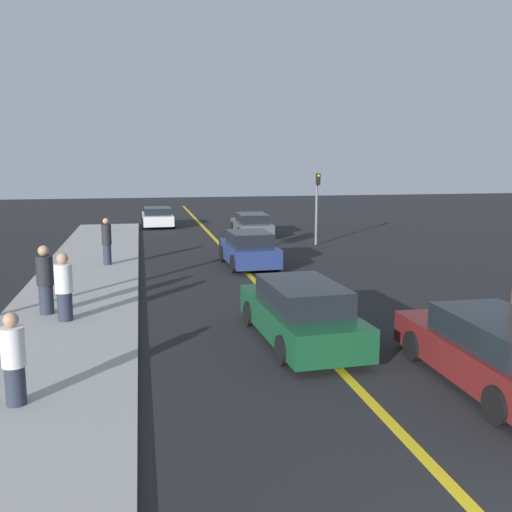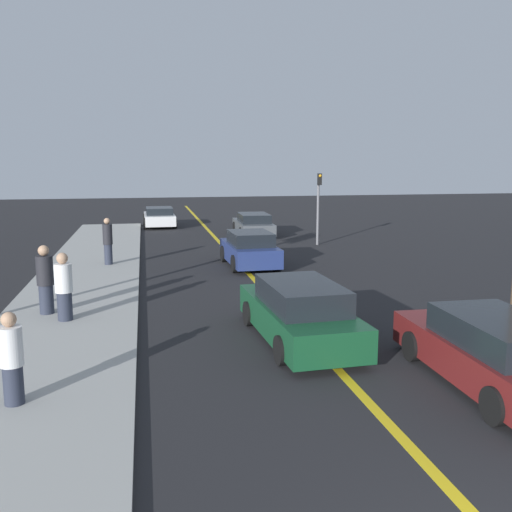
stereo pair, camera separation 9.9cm
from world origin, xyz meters
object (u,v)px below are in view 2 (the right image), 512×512
at_px(car_ahead_center, 299,313).
at_px(car_far_distant, 250,249).
at_px(car_oncoming_far, 159,217).
at_px(car_near_right_lane, 493,353).
at_px(pedestrian_by_sign, 108,241).
at_px(pedestrian_far_standing, 45,280).
at_px(pedestrian_mid_group, 64,287).
at_px(traffic_light, 318,201).
at_px(car_parked_left_lot, 253,224).
at_px(pedestrian_near_curb, 12,359).

bearing_deg(car_ahead_center, car_far_distant, 83.54).
bearing_deg(car_far_distant, car_oncoming_far, 100.38).
bearing_deg(car_near_right_lane, pedestrian_by_sign, 120.28).
xyz_separation_m(car_far_distant, pedestrian_far_standing, (-6.59, -6.19, 0.35)).
xyz_separation_m(pedestrian_mid_group, traffic_light, (10.32, 11.85, 1.20)).
bearing_deg(car_near_right_lane, car_ahead_center, 131.30).
bearing_deg(traffic_light, pedestrian_far_standing, -134.44).
bearing_deg(pedestrian_mid_group, traffic_light, 48.95).
xyz_separation_m(car_parked_left_lot, pedestrian_far_standing, (-8.49, -15.35, 0.43)).
relative_size(car_oncoming_far, pedestrian_near_curb, 2.48).
xyz_separation_m(pedestrian_near_curb, pedestrian_far_standing, (-0.38, 5.83, 0.12)).
relative_size(car_far_distant, car_oncoming_far, 0.99).
distance_m(car_parked_left_lot, car_oncoming_far, 7.07).
relative_size(pedestrian_near_curb, traffic_light, 0.45).
xyz_separation_m(car_far_distant, traffic_light, (4.29, 4.91, 1.50)).
xyz_separation_m(car_ahead_center, traffic_light, (4.88, 14.30, 1.50)).
relative_size(car_ahead_center, car_far_distant, 1.22).
bearing_deg(car_far_distant, pedestrian_by_sign, 169.05).
height_order(car_parked_left_lot, pedestrian_by_sign, pedestrian_by_sign).
relative_size(pedestrian_far_standing, pedestrian_by_sign, 1.01).
bearing_deg(car_oncoming_far, pedestrian_near_curb, -97.83).
relative_size(car_oncoming_far, pedestrian_far_standing, 2.15).
xyz_separation_m(car_oncoming_far, pedestrian_by_sign, (-2.32, -13.32, 0.42)).
bearing_deg(car_far_distant, car_ahead_center, -95.47).
bearing_deg(car_parked_left_lot, car_ahead_center, -95.74).
xyz_separation_m(car_parked_left_lot, car_oncoming_far, (-4.98, 5.02, 0.02)).
bearing_deg(pedestrian_far_standing, car_ahead_center, -28.13).
relative_size(pedestrian_near_curb, pedestrian_far_standing, 0.86).
distance_m(pedestrian_mid_group, pedestrian_by_sign, 7.83).
xyz_separation_m(pedestrian_near_curb, pedestrian_mid_group, (0.17, 5.07, 0.07)).
distance_m(pedestrian_near_curb, pedestrian_mid_group, 5.07).
distance_m(car_far_distant, pedestrian_near_curb, 13.52).
height_order(pedestrian_near_curb, pedestrian_mid_group, pedestrian_mid_group).
bearing_deg(pedestrian_by_sign, car_parked_left_lot, 48.66).
height_order(car_ahead_center, pedestrian_near_curb, pedestrian_near_curb).
relative_size(car_near_right_lane, pedestrian_mid_group, 2.76).
distance_m(car_near_right_lane, car_parked_left_lot, 21.81).
height_order(pedestrian_near_curb, traffic_light, traffic_light).
bearing_deg(car_near_right_lane, car_parked_left_lot, 91.71).
xyz_separation_m(car_ahead_center, pedestrian_near_curb, (-5.61, -2.62, 0.22)).
bearing_deg(pedestrian_by_sign, car_oncoming_far, 80.10).
relative_size(car_parked_left_lot, pedestrian_by_sign, 2.49).
bearing_deg(pedestrian_mid_group, pedestrian_by_sign, 85.42).
height_order(pedestrian_near_curb, pedestrian_far_standing, pedestrian_far_standing).
xyz_separation_m(car_ahead_center, pedestrian_mid_group, (-5.44, 2.45, 0.29)).
xyz_separation_m(car_parked_left_lot, pedestrian_mid_group, (-7.93, -16.11, 0.38)).
relative_size(car_oncoming_far, pedestrian_mid_group, 2.26).
xyz_separation_m(car_parked_left_lot, traffic_light, (2.39, -4.26, 1.58)).
distance_m(pedestrian_near_curb, pedestrian_by_sign, 12.90).
bearing_deg(pedestrian_near_curb, car_ahead_center, 25.06).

